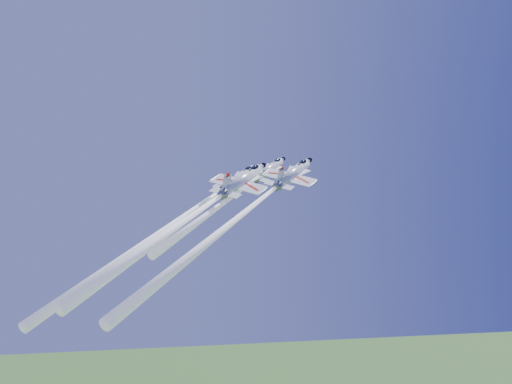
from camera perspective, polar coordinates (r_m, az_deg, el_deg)
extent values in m
cylinder|color=white|center=(117.95, 1.26, 2.24)|extent=(2.96, 7.03, 10.27)
cone|color=white|center=(123.10, 2.58, 3.20)|extent=(2.44, 2.97, 2.78)
cone|color=black|center=(124.31, 2.87, 3.41)|extent=(1.23, 1.49, 1.39)
cone|color=slate|center=(113.30, -0.06, 1.27)|extent=(2.38, 2.51, 1.94)
ellipsoid|color=black|center=(121.04, 2.15, 3.14)|extent=(2.38, 2.63, 2.00)
cube|color=black|center=(119.86, 1.87, 3.03)|extent=(0.74, 0.85, 0.66)
cube|color=white|center=(117.18, 1.02, 1.97)|extent=(8.72, 7.17, 3.64)
cube|color=white|center=(120.11, 1.23, 2.60)|extent=(2.63, 2.55, 1.50)
cube|color=white|center=(119.25, 2.16, 2.37)|extent=(2.63, 2.55, 1.50)
cube|color=white|center=(114.00, 0.14, 1.37)|extent=(4.70, 3.85, 1.96)
cube|color=white|center=(113.63, 0.23, 2.08)|extent=(1.56, 2.71, 3.17)
cube|color=red|center=(113.37, 0.31, 2.67)|extent=(0.81, 1.01, 0.88)
cube|color=black|center=(118.27, 1.24, 1.88)|extent=(5.84, 6.13, 3.74)
sphere|color=white|center=(113.12, -0.11, 1.23)|extent=(0.87, 1.02, 0.91)
cone|color=white|center=(100.34, -4.60, -2.06)|extent=(4.23, 17.75, 30.19)
cylinder|color=white|center=(115.03, -1.82, 1.35)|extent=(3.08, 7.30, 10.67)
cone|color=white|center=(120.19, -0.29, 2.41)|extent=(2.53, 3.08, 2.89)
cone|color=black|center=(121.40, 0.05, 2.65)|extent=(1.28, 1.55, 1.45)
cone|color=slate|center=(110.39, -3.36, 0.28)|extent=(2.47, 2.61, 2.01)
ellipsoid|color=black|center=(118.10, -0.80, 2.33)|extent=(2.47, 2.73, 2.08)
cube|color=black|center=(116.92, -1.13, 2.21)|extent=(0.77, 0.89, 0.68)
cube|color=white|center=(114.27, -2.10, 1.06)|extent=(9.05, 7.44, 3.79)
cube|color=white|center=(117.26, -1.80, 1.75)|extent=(2.73, 2.65, 1.55)
cube|color=white|center=(116.27, -0.83, 1.50)|extent=(2.73, 2.65, 1.55)
cube|color=white|center=(111.10, -3.13, 0.39)|extent=(4.88, 3.99, 2.03)
cube|color=white|center=(110.67, -3.05, 1.14)|extent=(1.62, 2.81, 3.29)
cube|color=red|center=(110.38, -2.97, 1.77)|extent=(0.84, 1.05, 0.92)
cube|color=black|center=(115.38, -1.83, 0.97)|extent=(6.06, 6.37, 3.89)
sphere|color=white|center=(110.22, -3.43, 0.23)|extent=(0.90, 1.06, 0.95)
cone|color=white|center=(93.05, -11.16, -5.13)|extent=(5.22, 24.92, 43.31)
cylinder|color=white|center=(111.47, 3.66, 1.81)|extent=(3.54, 8.39, 12.26)
cone|color=white|center=(117.74, 5.18, 3.03)|extent=(2.91, 3.54, 3.32)
cone|color=black|center=(119.21, 5.52, 3.30)|extent=(1.47, 1.78, 1.67)
cone|color=slate|center=(105.81, 2.10, 0.55)|extent=(2.84, 3.00, 2.31)
ellipsoid|color=black|center=(115.23, 4.69, 2.95)|extent=(2.84, 3.14, 2.39)
cube|color=black|center=(113.80, 4.38, 2.82)|extent=(0.88, 1.02, 0.79)
cube|color=white|center=(110.53, 3.38, 1.47)|extent=(10.41, 8.56, 4.35)
cube|color=white|center=(114.04, 3.57, 2.27)|extent=(3.14, 3.04, 1.79)
cube|color=white|center=(113.11, 4.76, 1.98)|extent=(3.14, 3.04, 1.79)
cube|color=white|center=(106.67, 2.33, 0.69)|extent=(5.61, 4.59, 2.34)
cube|color=white|center=(106.21, 2.46, 1.59)|extent=(1.87, 3.23, 3.79)
cube|color=red|center=(105.91, 2.58, 2.34)|extent=(0.96, 1.21, 1.06)
cube|color=black|center=(111.86, 3.63, 1.36)|extent=(6.97, 7.32, 4.47)
sphere|color=white|center=(105.60, 2.03, 0.50)|extent=(1.04, 1.21, 1.09)
cone|color=white|center=(87.75, -4.72, -4.92)|extent=(5.46, 24.41, 41.98)
cylinder|color=white|center=(106.08, -1.41, 1.15)|extent=(3.61, 8.58, 12.53)
cone|color=white|center=(112.18, 0.50, 2.51)|extent=(2.98, 3.62, 3.39)
cone|color=black|center=(113.62, 0.91, 2.80)|extent=(1.50, 1.82, 1.70)
cone|color=slate|center=(100.64, -3.38, -0.24)|extent=(2.91, 3.06, 2.36)
ellipsoid|color=black|center=(109.71, -0.14, 2.40)|extent=(2.91, 3.21, 2.44)
cube|color=black|center=(108.31, -0.54, 2.25)|extent=(0.90, 1.04, 0.80)
cube|color=white|center=(105.18, -1.76, 0.78)|extent=(10.64, 8.74, 4.45)
cube|color=white|center=(108.70, -1.39, 1.66)|extent=(3.21, 3.11, 1.83)
cube|color=white|center=(107.56, -0.16, 1.34)|extent=(3.21, 3.11, 1.83)
cube|color=white|center=(101.46, -3.08, -0.08)|extent=(5.73, 4.69, 2.39)
cube|color=white|center=(100.95, -2.97, 0.88)|extent=(1.91, 3.30, 3.87)
cube|color=red|center=(100.61, -2.86, 1.68)|extent=(0.98, 1.24, 1.08)
cube|color=black|center=(106.50, -1.43, 0.67)|extent=(7.12, 7.48, 4.57)
sphere|color=white|center=(100.43, -3.46, -0.30)|extent=(1.06, 1.24, 1.11)
cone|color=white|center=(86.76, -10.03, -4.94)|extent=(5.02, 20.58, 34.84)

